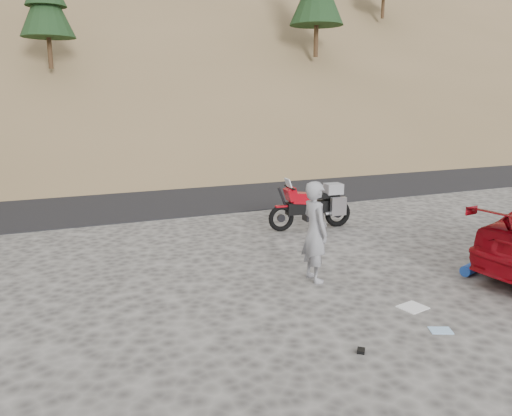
{
  "coord_description": "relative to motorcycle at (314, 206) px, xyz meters",
  "views": [
    {
      "loc": [
        -4.44,
        -7.1,
        3.13
      ],
      "look_at": [
        -0.73,
        1.72,
        1.0
      ],
      "focal_mm": 35.0,
      "sensor_mm": 36.0,
      "label": 1
    }
  ],
  "objects": [
    {
      "name": "road",
      "position": [
        -1.43,
        5.79,
        -0.55
      ],
      "size": [
        120.0,
        7.0,
        0.05
      ],
      "primitive_type": "cube",
      "color": "black",
      "rests_on": "ground"
    },
    {
      "name": "gear_glove_b",
      "position": [
        -2.44,
        -5.56,
        -0.53
      ],
      "size": [
        0.15,
        0.16,
        0.04
      ],
      "primitive_type": "cube",
      "rotation": [
        0.0,
        0.0,
        0.89
      ],
      "color": "black",
      "rests_on": "ground"
    },
    {
      "name": "gear_blue_cloth",
      "position": [
        -1.09,
        -5.49,
        -0.55
      ],
      "size": [
        0.36,
        0.32,
        0.01
      ],
      "primitive_type": "cube",
      "rotation": [
        0.0,
        0.0,
        -0.41
      ],
      "color": "#9CC7F2",
      "rests_on": "ground"
    },
    {
      "name": "gear_blue_mat",
      "position": [
        1.04,
        -3.93,
        -0.45
      ],
      "size": [
        0.53,
        0.35,
        0.2
      ],
      "primitive_type": "cylinder",
      "rotation": [
        0.0,
        1.57,
        0.35
      ],
      "color": "#1B44A5",
      "rests_on": "ground"
    },
    {
      "name": "motorcycle",
      "position": [
        0.0,
        0.0,
        0.0
      ],
      "size": [
        2.17,
        0.7,
        1.29
      ],
      "rotation": [
        0.0,
        0.0,
        -0.06
      ],
      "color": "black",
      "rests_on": "ground"
    },
    {
      "name": "gear_white_cloth",
      "position": [
        -0.93,
        -4.72,
        -0.54
      ],
      "size": [
        0.45,
        0.42,
        0.01
      ],
      "primitive_type": "cube",
      "rotation": [
        0.0,
        0.0,
        0.2
      ],
      "color": "white",
      "rests_on": "ground"
    },
    {
      "name": "man",
      "position": [
        -1.73,
        -3.09,
        -0.55
      ],
      "size": [
        0.42,
        0.64,
        1.75
      ],
      "primitive_type": "imported",
      "rotation": [
        0.0,
        0.0,
        1.56
      ],
      "color": "gray",
      "rests_on": "ground"
    },
    {
      "name": "ground",
      "position": [
        -1.43,
        -3.21,
        -0.55
      ],
      "size": [
        140.0,
        140.0,
        0.0
      ],
      "primitive_type": "plane",
      "color": "#423F3D",
      "rests_on": "ground"
    },
    {
      "name": "hillside",
      "position": [
        -1.48,
        37.66,
        10.53
      ],
      "size": [
        120.0,
        73.0,
        46.72
      ],
      "color": "brown",
      "rests_on": "ground"
    }
  ]
}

